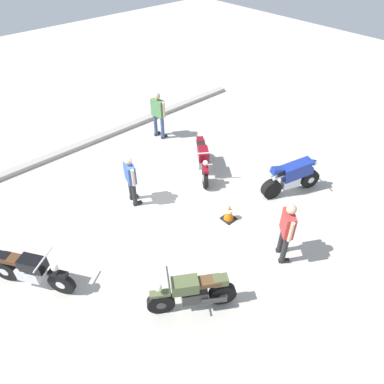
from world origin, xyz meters
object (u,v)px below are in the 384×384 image
object	(u,v)px
motorcycle_black_cruiser	(30,271)
traffic_cone	(229,212)
person_in_blue_shirt	(131,178)
motorcycle_blue_sportbike	(293,176)
motorcycle_olive_vintage	(193,293)
motorcycle_maroon_cruiser	(202,159)
person_in_green_shirt	(158,112)
person_in_red_shirt	(287,229)

from	to	relation	value
motorcycle_black_cruiser	traffic_cone	size ratio (longest dim) A/B	3.40
person_in_blue_shirt	motorcycle_blue_sportbike	bearing A→B (deg)	-20.84
motorcycle_olive_vintage	traffic_cone	distance (m)	2.93
motorcycle_maroon_cruiser	traffic_cone	size ratio (longest dim) A/B	3.33
motorcycle_olive_vintage	motorcycle_maroon_cruiser	world-z (taller)	motorcycle_maroon_cruiser
motorcycle_maroon_cruiser	traffic_cone	distance (m)	2.32
person_in_blue_shirt	motorcycle_black_cruiser	bearing A→B (deg)	-149.85
motorcycle_black_cruiser	person_in_blue_shirt	world-z (taller)	person_in_blue_shirt
motorcycle_olive_vintage	motorcycle_blue_sportbike	xyz separation A→B (m)	(4.85, 0.97, 0.11)
person_in_blue_shirt	traffic_cone	world-z (taller)	person_in_blue_shirt
motorcycle_maroon_cruiser	motorcycle_blue_sportbike	bearing A→B (deg)	63.80
motorcycle_olive_vintage	person_in_green_shirt	distance (m)	7.29
motorcycle_olive_vintage	person_in_green_shirt	bearing A→B (deg)	-89.90
person_in_green_shirt	person_in_blue_shirt	xyz separation A→B (m)	(-2.83, -2.43, -0.12)
motorcycle_blue_sportbike	person_in_red_shirt	distance (m)	2.70
traffic_cone	motorcycle_blue_sportbike	bearing A→B (deg)	-10.08
person_in_red_shirt	person_in_blue_shirt	distance (m)	4.45
motorcycle_blue_sportbike	person_in_green_shirt	size ratio (longest dim) A/B	1.08
motorcycle_black_cruiser	motorcycle_maroon_cruiser	xyz separation A→B (m)	(5.87, 0.64, 0.00)
traffic_cone	motorcycle_black_cruiser	bearing A→B (deg)	163.46
motorcycle_black_cruiser	traffic_cone	world-z (taller)	motorcycle_black_cruiser
motorcycle_black_cruiser	person_in_green_shirt	bearing A→B (deg)	84.36
motorcycle_maroon_cruiser	person_in_green_shirt	distance (m)	2.76
motorcycle_blue_sportbike	motorcycle_olive_vintage	bearing A→B (deg)	-148.03
motorcycle_olive_vintage	motorcycle_maroon_cruiser	bearing A→B (deg)	-103.37
motorcycle_blue_sportbike	person_in_blue_shirt	xyz separation A→B (m)	(-3.84, 2.78, 0.29)
motorcycle_blue_sportbike	traffic_cone	distance (m)	2.33
person_in_green_shirt	person_in_blue_shirt	size ratio (longest dim) A/B	1.10
motorcycle_olive_vintage	motorcycle_black_cruiser	bearing A→B (deg)	-18.32
motorcycle_black_cruiser	motorcycle_blue_sportbike	bearing A→B (deg)	41.50
motorcycle_maroon_cruiser	person_in_green_shirt	world-z (taller)	person_in_green_shirt
motorcycle_black_cruiser	motorcycle_blue_sportbike	size ratio (longest dim) A/B	0.95
motorcycle_olive_vintage	traffic_cone	bearing A→B (deg)	-120.00
motorcycle_olive_vintage	traffic_cone	world-z (taller)	motorcycle_olive_vintage
person_in_blue_shirt	traffic_cone	bearing A→B (deg)	-41.54
person_in_green_shirt	person_in_red_shirt	xyz separation A→B (m)	(-1.27, -6.59, -0.01)
motorcycle_olive_vintage	person_in_blue_shirt	bearing A→B (deg)	-73.11
person_in_red_shirt	person_in_blue_shirt	size ratio (longest dim) A/B	1.10
motorcycle_black_cruiser	person_in_red_shirt	distance (m)	5.93
motorcycle_maroon_cruiser	person_in_green_shirt	xyz separation A→B (m)	(0.32, 2.70, 0.49)
motorcycle_maroon_cruiser	person_in_red_shirt	distance (m)	4.04
person_in_red_shirt	person_in_blue_shirt	world-z (taller)	person_in_red_shirt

